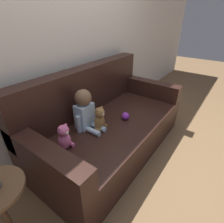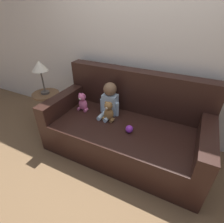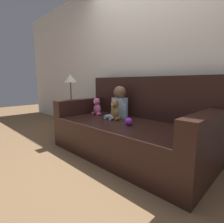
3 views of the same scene
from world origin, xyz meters
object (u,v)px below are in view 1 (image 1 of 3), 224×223
object	(u,v)px
couch	(107,125)
teddy_bear_brown	(100,119)
person_baby	(85,111)
plush_toy_side	(64,138)
toy_ball	(126,116)

from	to	relation	value
couch	teddy_bear_brown	size ratio (longest dim) A/B	7.49
person_baby	plush_toy_side	world-z (taller)	person_baby
person_baby	plush_toy_side	xyz separation A→B (m)	(-0.37, -0.09, -0.09)
teddy_bear_brown	plush_toy_side	distance (m)	0.43
couch	plush_toy_side	distance (m)	0.69
couch	plush_toy_side	world-z (taller)	couch
person_baby	couch	bearing A→B (deg)	-13.71
person_baby	toy_ball	xyz separation A→B (m)	(0.39, -0.26, -0.16)
couch	toy_ball	bearing A→B (deg)	-60.71
person_baby	plush_toy_side	size ratio (longest dim) A/B	1.71
couch	plush_toy_side	xyz separation A→B (m)	(-0.65, -0.02, 0.22)
couch	toy_ball	world-z (taller)	couch
person_baby	teddy_bear_brown	world-z (taller)	person_baby
teddy_bear_brown	toy_ball	world-z (taller)	teddy_bear_brown
person_baby	teddy_bear_brown	distance (m)	0.18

